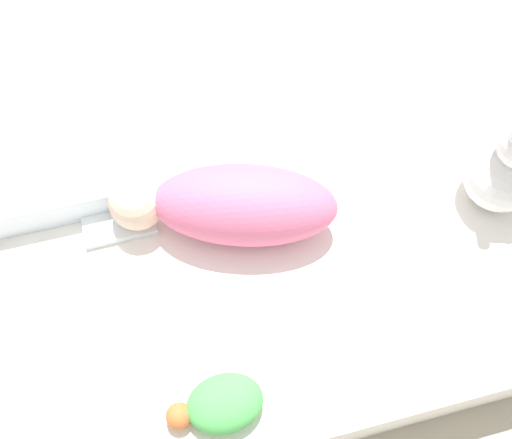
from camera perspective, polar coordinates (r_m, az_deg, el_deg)
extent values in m
plane|color=#B2A893|center=(1.60, 0.93, -4.60)|extent=(12.00, 12.00, 0.00)
cube|color=white|center=(1.51, 0.98, -3.15)|extent=(1.43, 0.95, 0.20)
cube|color=white|center=(1.48, -13.07, 0.84)|extent=(0.17, 0.17, 0.02)
ellipsoid|color=pink|center=(1.36, -1.09, 1.39)|extent=(0.46, 0.31, 0.18)
sphere|color=beige|center=(1.40, -11.27, 1.60)|extent=(0.13, 0.13, 0.13)
cube|color=white|center=(1.55, -18.51, 5.40)|extent=(0.32, 0.32, 0.09)
sphere|color=white|center=(1.51, 22.39, 3.93)|extent=(0.18, 0.18, 0.18)
ellipsoid|color=#51B756|center=(1.26, -2.98, -17.08)|extent=(0.16, 0.12, 0.07)
sphere|color=orange|center=(1.27, -7.35, -18.07)|extent=(0.05, 0.05, 0.05)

